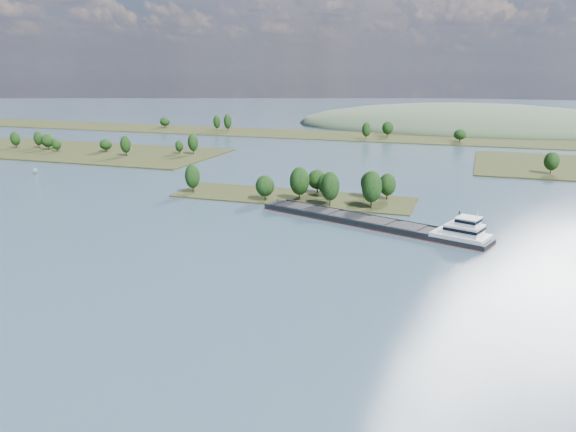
% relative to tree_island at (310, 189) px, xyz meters
% --- Properties ---
extents(ground, '(1800.00, 1800.00, 0.00)m').
position_rel_tree_island_xyz_m(ground, '(-7.48, -58.91, -4.49)').
color(ground, '#3B5466').
rests_on(ground, ground).
extents(tree_island, '(100.00, 30.00, 15.75)m').
position_rel_tree_island_xyz_m(tree_island, '(0.00, 0.00, 0.00)').
color(tree_island, '#292F15').
rests_on(tree_island, ground).
extents(left_bank, '(300.00, 80.00, 14.52)m').
position_rel_tree_island_xyz_m(left_bank, '(-236.77, 81.10, -3.64)').
color(left_bank, '#292F15').
rests_on(left_bank, ground).
extents(back_shoreline, '(900.00, 60.00, 16.12)m').
position_rel_tree_island_xyz_m(back_shoreline, '(0.61, 220.87, -3.80)').
color(back_shoreline, '#292F15').
rests_on(back_shoreline, ground).
extents(hill_west, '(320.00, 160.00, 44.00)m').
position_rel_tree_island_xyz_m(hill_west, '(52.52, 321.09, -4.49)').
color(hill_west, '#42573C').
rests_on(hill_west, ground).
extents(cargo_barge, '(83.81, 37.23, 11.52)m').
position_rel_tree_island_xyz_m(cargo_barge, '(35.64, -31.57, -3.04)').
color(cargo_barge, black).
rests_on(cargo_barge, ground).
extents(motorboat, '(6.50, 6.31, 2.54)m').
position_rel_tree_island_xyz_m(motorboat, '(-149.69, 10.74, -3.22)').
color(motorboat, silver).
rests_on(motorboat, ground).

